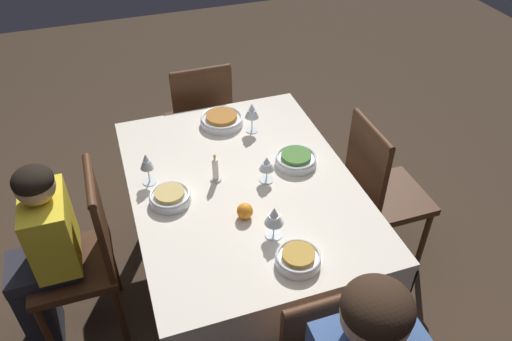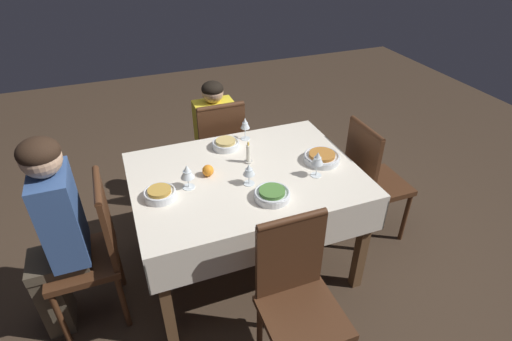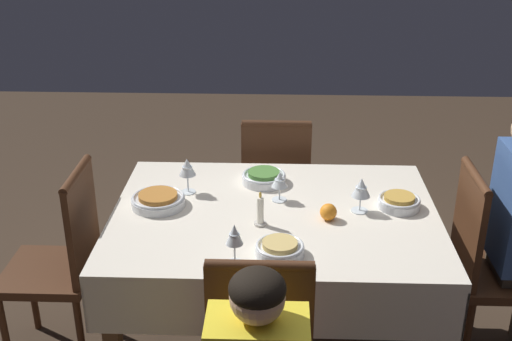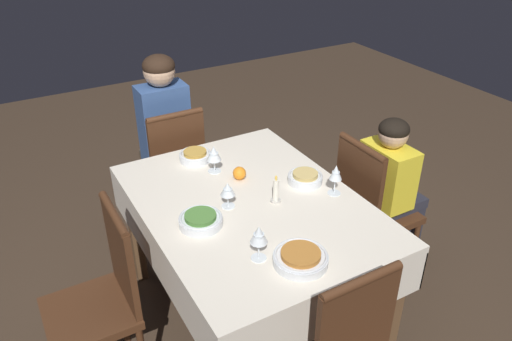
% 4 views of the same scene
% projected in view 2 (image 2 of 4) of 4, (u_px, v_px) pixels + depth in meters
% --- Properties ---
extents(ground_plane, '(8.00, 8.00, 0.00)m').
position_uv_depth(ground_plane, '(247.00, 263.00, 2.79)').
color(ground_plane, '#3D2D21').
extents(dining_table, '(1.34, 0.99, 0.76)m').
position_uv_depth(dining_table, '(246.00, 186.00, 2.43)').
color(dining_table, silver).
rests_on(dining_table, ground_plane).
extents(chair_west, '(0.38, 0.38, 0.92)m').
position_uv_depth(chair_west, '(93.00, 248.00, 2.20)').
color(chair_west, '#472816').
rests_on(chair_west, ground_plane).
extents(chair_north, '(0.38, 0.38, 0.92)m').
position_uv_depth(chair_north, '(219.00, 148.00, 3.11)').
color(chair_north, '#472816').
rests_on(chair_north, ground_plane).
extents(chair_south, '(0.38, 0.38, 0.92)m').
position_uv_depth(chair_south, '(299.00, 296.00, 1.93)').
color(chair_south, '#472816').
rests_on(chair_south, ground_plane).
extents(chair_east, '(0.38, 0.38, 0.92)m').
position_uv_depth(chair_east, '(371.00, 178.00, 2.77)').
color(chair_east, '#472816').
rests_on(chair_east, ground_plane).
extents(person_adult_denim, '(0.34, 0.30, 1.21)m').
position_uv_depth(person_adult_denim, '(55.00, 230.00, 2.06)').
color(person_adult_denim, '#4C4233').
rests_on(person_adult_denim, ground_plane).
extents(person_child_yellow, '(0.30, 0.33, 1.02)m').
position_uv_depth(person_child_yellow, '(213.00, 133.00, 3.20)').
color(person_child_yellow, '#282833').
rests_on(person_child_yellow, ground_plane).
extents(bowl_west, '(0.17, 0.17, 0.06)m').
position_uv_depth(bowl_west, '(160.00, 193.00, 2.16)').
color(bowl_west, silver).
rests_on(bowl_west, dining_table).
extents(wine_glass_west, '(0.08, 0.08, 0.15)m').
position_uv_depth(wine_glass_west, '(187.00, 172.00, 2.20)').
color(wine_glass_west, white).
rests_on(wine_glass_west, dining_table).
extents(bowl_north, '(0.18, 0.18, 0.06)m').
position_uv_depth(bowl_north, '(226.00, 144.00, 2.61)').
color(bowl_north, silver).
rests_on(bowl_north, dining_table).
extents(wine_glass_north, '(0.06, 0.06, 0.16)m').
position_uv_depth(wine_glass_north, '(245.00, 124.00, 2.66)').
color(wine_glass_north, white).
rests_on(wine_glass_north, dining_table).
extents(bowl_south, '(0.20, 0.20, 0.06)m').
position_uv_depth(bowl_south, '(272.00, 194.00, 2.16)').
color(bowl_south, silver).
rests_on(bowl_south, dining_table).
extents(wine_glass_south, '(0.07, 0.07, 0.13)m').
position_uv_depth(wine_glass_south, '(249.00, 170.00, 2.23)').
color(wine_glass_south, white).
rests_on(wine_glass_south, dining_table).
extents(bowl_east, '(0.22, 0.22, 0.06)m').
position_uv_depth(bowl_east, '(322.00, 157.00, 2.47)').
color(bowl_east, silver).
rests_on(bowl_east, dining_table).
extents(wine_glass_east, '(0.07, 0.07, 0.16)m').
position_uv_depth(wine_glass_east, '(318.00, 159.00, 2.29)').
color(wine_glass_east, white).
rests_on(wine_glass_east, dining_table).
extents(candle_centerpiece, '(0.05, 0.05, 0.15)m').
position_uv_depth(candle_centerpiece, '(248.00, 155.00, 2.45)').
color(candle_centerpiece, beige).
rests_on(candle_centerpiece, dining_table).
extents(orange_fruit, '(0.07, 0.07, 0.07)m').
position_uv_depth(orange_fruit, '(208.00, 171.00, 2.34)').
color(orange_fruit, orange).
rests_on(orange_fruit, dining_table).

